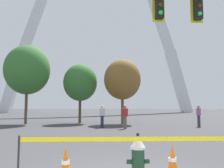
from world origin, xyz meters
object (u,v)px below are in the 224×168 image
traffic_cone_by_hydrant (66,165)px  traffic_cone_mid_sidewalk (173,162)px  pedestrian_walking_right (102,116)px  pedestrian_walking_left (125,117)px  pedestrian_standing_center (199,116)px  monument_arch (99,29)px  fire_hydrant (138,159)px

traffic_cone_by_hydrant → traffic_cone_mid_sidewalk: bearing=2.0°
traffic_cone_by_hydrant → pedestrian_walking_right: 12.29m
traffic_cone_mid_sidewalk → pedestrian_walking_left: bearing=87.9°
traffic_cone_mid_sidewalk → pedestrian_standing_center: bearing=63.8°
monument_arch → pedestrian_walking_left: monument_arch is taller
monument_arch → pedestrian_walking_right: size_ratio=28.81×
traffic_cone_mid_sidewalk → pedestrian_walking_right: size_ratio=0.46×
traffic_cone_by_hydrant → monument_arch: 54.46m
fire_hydrant → traffic_cone_mid_sidewalk: size_ratio=1.36×
fire_hydrant → pedestrian_walking_left: 11.46m
pedestrian_walking_left → pedestrian_standing_center: 5.78m
fire_hydrant → traffic_cone_mid_sidewalk: bearing=12.1°
traffic_cone_by_hydrant → pedestrian_walking_left: (2.63, 11.31, 0.46)m
monument_arch → pedestrian_walking_right: (-0.17, -38.55, -19.19)m
monument_arch → traffic_cone_mid_sidewalk: bearing=-88.9°
pedestrian_walking_right → fire_hydrant: bearing=-88.3°
pedestrian_walking_left → pedestrian_walking_right: bearing=149.3°
traffic_cone_mid_sidewalk → monument_arch: monument_arch is taller
fire_hydrant → monument_arch: 54.49m
traffic_cone_by_hydrant → pedestrian_walking_right: pedestrian_walking_right is taller
monument_arch → pedestrian_walking_left: size_ratio=28.81×
pedestrian_walking_left → monument_arch: bearing=92.0°
traffic_cone_mid_sidewalk → pedestrian_walking_left: size_ratio=0.46×
monument_arch → pedestrian_walking_left: bearing=-88.0°
traffic_cone_mid_sidewalk → monument_arch: size_ratio=0.02×
traffic_cone_mid_sidewalk → monument_arch: bearing=91.1°
pedestrian_standing_center → monument_arch: bearing=100.4°
pedestrian_walking_left → pedestrian_walking_right: (-1.55, 0.92, 0.00)m
traffic_cone_mid_sidewalk → pedestrian_standing_center: 13.77m
traffic_cone_by_hydrant → monument_arch: monument_arch is taller
traffic_cone_by_hydrant → pedestrian_standing_center: pedestrian_standing_center is taller
monument_arch → traffic_cone_by_hydrant: bearing=-91.4°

